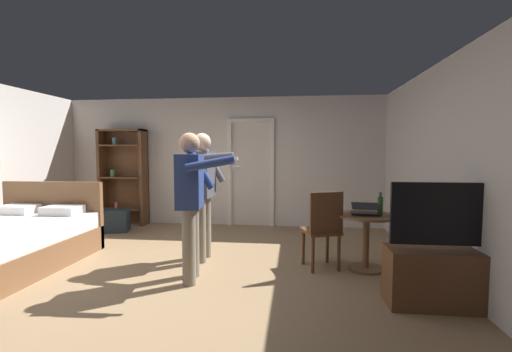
# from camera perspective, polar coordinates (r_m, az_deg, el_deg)

# --- Properties ---
(ground_plane) EXTENTS (7.00, 7.00, 0.00)m
(ground_plane) POSITION_cam_1_polar(r_m,az_deg,el_deg) (4.41, -13.77, -15.58)
(ground_plane) COLOR #997A56
(wall_back) EXTENTS (6.60, 0.12, 2.55)m
(wall_back) POSITION_cam_1_polar(r_m,az_deg,el_deg) (6.90, -5.73, 2.41)
(wall_back) COLOR silver
(wall_back) RESTS_ON ground_plane
(wall_right) EXTENTS (0.12, 5.82, 2.55)m
(wall_right) POSITION_cam_1_polar(r_m,az_deg,el_deg) (4.28, 31.04, 0.83)
(wall_right) COLOR silver
(wall_right) RESTS_ON ground_plane
(doorway_frame) EXTENTS (0.93, 0.08, 2.13)m
(doorway_frame) POSITION_cam_1_polar(r_m,az_deg,el_deg) (6.72, -0.89, 1.92)
(doorway_frame) COLOR white
(doorway_frame) RESTS_ON ground_plane
(bed) EXTENTS (1.60, 1.97, 1.02)m
(bed) POSITION_cam_1_polar(r_m,az_deg,el_deg) (5.51, -36.40, -9.00)
(bed) COLOR brown
(bed) RESTS_ON ground_plane
(bookshelf) EXTENTS (0.94, 0.32, 1.92)m
(bookshelf) POSITION_cam_1_polar(r_m,az_deg,el_deg) (7.39, -21.35, 0.43)
(bookshelf) COLOR brown
(bookshelf) RESTS_ON ground_plane
(tv_flatscreen) EXTENTS (1.05, 0.40, 1.19)m
(tv_flatscreen) POSITION_cam_1_polar(r_m,az_deg,el_deg) (3.79, 29.05, -13.64)
(tv_flatscreen) COLOR brown
(tv_flatscreen) RESTS_ON ground_plane
(side_table) EXTENTS (0.72, 0.72, 0.70)m
(side_table) POSITION_cam_1_polar(r_m,az_deg,el_deg) (4.49, 18.05, -8.94)
(side_table) COLOR brown
(side_table) RESTS_ON ground_plane
(laptop) EXTENTS (0.35, 0.36, 0.15)m
(laptop) POSITION_cam_1_polar(r_m,az_deg,el_deg) (4.39, 17.81, -5.59)
(laptop) COLOR black
(laptop) RESTS_ON side_table
(bottle_on_table) EXTENTS (0.06, 0.06, 0.29)m
(bottle_on_table) POSITION_cam_1_polar(r_m,az_deg,el_deg) (4.38, 20.16, -4.74)
(bottle_on_table) COLOR #25551F
(bottle_on_table) RESTS_ON side_table
(wooden_chair) EXTENTS (0.53, 0.53, 0.99)m
(wooden_chair) POSITION_cam_1_polar(r_m,az_deg,el_deg) (4.35, 11.22, -8.36)
(wooden_chair) COLOR brown
(wooden_chair) RESTS_ON ground_plane
(person_blue_shirt) EXTENTS (0.77, 0.64, 1.69)m
(person_blue_shirt) POSITION_cam_1_polar(r_m,az_deg,el_deg) (3.91, -10.83, -3.13)
(person_blue_shirt) COLOR gray
(person_blue_shirt) RESTS_ON ground_plane
(person_striped_shirt) EXTENTS (0.67, 0.59, 1.73)m
(person_striped_shirt) POSITION_cam_1_polar(r_m,az_deg,el_deg) (4.65, -8.85, -1.80)
(person_striped_shirt) COLOR gray
(person_striped_shirt) RESTS_ON ground_plane
(suitcase_dark) EXTENTS (0.62, 0.45, 0.42)m
(suitcase_dark) POSITION_cam_1_polar(r_m,az_deg,el_deg) (6.83, -22.93, -6.94)
(suitcase_dark) COLOR #1E2D38
(suitcase_dark) RESTS_ON ground_plane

